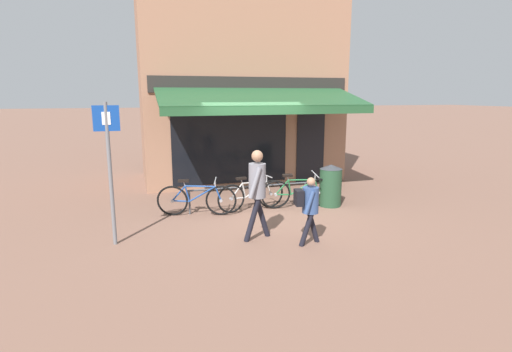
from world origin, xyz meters
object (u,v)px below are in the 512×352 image
at_px(bicycle_silver, 251,195).
at_px(bicycle_green, 297,192).
at_px(parking_sign, 109,160).
at_px(pedestrian_adult, 257,184).
at_px(litter_bin, 330,185).
at_px(pedestrian_child, 309,203).
at_px(bicycle_blue, 196,199).

bearing_deg(bicycle_silver, bicycle_green, -17.29).
distance_m(bicycle_silver, parking_sign, 3.50).
bearing_deg(pedestrian_adult, litter_bin, 36.05).
xyz_separation_m(bicycle_silver, bicycle_green, (1.11, -0.15, 0.02)).
xyz_separation_m(pedestrian_adult, parking_sign, (-2.56, 0.50, 0.51)).
xyz_separation_m(pedestrian_child, litter_bin, (1.60, 2.20, -0.26)).
height_order(bicycle_blue, pedestrian_adult, pedestrian_adult).
height_order(bicycle_silver, litter_bin, litter_bin).
distance_m(bicycle_blue, parking_sign, 2.45).
xyz_separation_m(bicycle_blue, pedestrian_child, (1.66, -2.34, 0.39)).
relative_size(bicycle_green, parking_sign, 0.70).
xyz_separation_m(bicycle_blue, litter_bin, (3.26, -0.14, 0.14)).
bearing_deg(parking_sign, bicycle_green, 16.42).
bearing_deg(litter_bin, pedestrian_child, -126.00).
height_order(pedestrian_adult, litter_bin, pedestrian_adult).
height_order(bicycle_blue, bicycle_silver, bicycle_blue).
bearing_deg(pedestrian_child, parking_sign, 171.47).
height_order(bicycle_green, pedestrian_adult, pedestrian_adult).
xyz_separation_m(bicycle_silver, parking_sign, (-3.00, -1.36, 1.19)).
height_order(bicycle_silver, pedestrian_child, pedestrian_child).
distance_m(pedestrian_adult, litter_bin, 2.96).
xyz_separation_m(bicycle_silver, pedestrian_adult, (-0.44, -1.85, 0.69)).
distance_m(pedestrian_adult, parking_sign, 2.66).
bearing_deg(bicycle_blue, pedestrian_child, -38.58).
xyz_separation_m(bicycle_green, pedestrian_child, (-0.74, -2.25, 0.39)).
xyz_separation_m(bicycle_silver, pedestrian_child, (0.36, -2.39, 0.40)).
height_order(pedestrian_adult, parking_sign, parking_sign).
height_order(bicycle_silver, pedestrian_adult, pedestrian_adult).
distance_m(bicycle_blue, litter_bin, 3.26).
bearing_deg(parking_sign, pedestrian_adult, -11.00).
relative_size(bicycle_blue, parking_sign, 0.68).
bearing_deg(parking_sign, bicycle_blue, 37.41).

